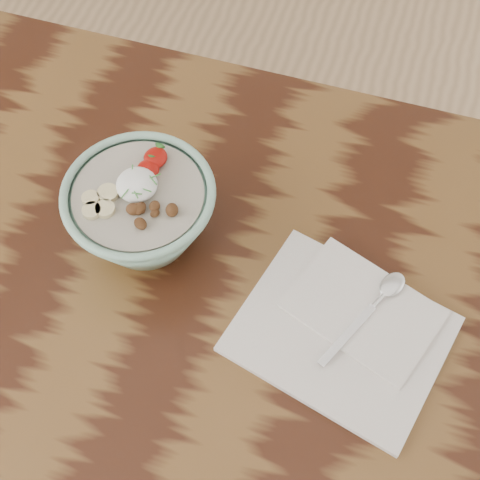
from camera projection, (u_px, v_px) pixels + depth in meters
The scene contains 4 objects.
table at pixel (181, 344), 93.92cm from camera, with size 160.00×90.00×75.00cm.
breakfast_bowl at pixel (142, 211), 86.34cm from camera, with size 19.51×19.51×12.93cm.
napkin at pixel (345, 329), 84.36cm from camera, with size 29.31×25.85×1.54cm.
spoon at pixel (381, 297), 85.23cm from camera, with size 8.94×15.93×0.88cm.
Camera 1 is at (18.36, -31.10, 154.01)cm, focal length 50.00 mm.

